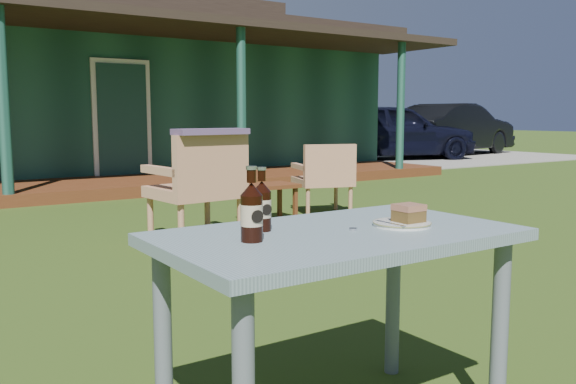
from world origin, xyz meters
TOP-DOWN VIEW (x-y plane):
  - ground at (0.00, 0.00)m, footprint 80.00×80.00m
  - gravel_strip at (10.50, 8.50)m, footprint 9.00×6.00m
  - tree_mid at (3.00, 18.50)m, footprint 0.28×0.28m
  - car_near at (9.55, 8.23)m, footprint 4.54×2.91m
  - car_far at (12.28, 8.61)m, footprint 4.56×2.23m
  - cafe_table at (0.00, -1.60)m, footprint 1.20×0.70m
  - plate at (0.24, -1.65)m, footprint 0.20×0.20m
  - cake_slice at (0.27, -1.66)m, footprint 0.09×0.09m
  - fork at (0.18, -1.66)m, footprint 0.01×0.14m
  - cola_bottle_near at (-0.21, -1.46)m, footprint 0.06×0.07m
  - cola_bottle_far at (-0.33, -1.59)m, footprint 0.07×0.07m
  - bottle_cap at (0.05, -1.62)m, footprint 0.03×0.03m
  - armchair_left at (1.03, 1.61)m, footprint 0.76×0.72m
  - armchair_right at (2.86, 2.22)m, footprint 0.73×0.71m
  - floral_throw at (1.05, 1.42)m, footprint 0.67×0.27m
  - side_table at (2.06, 2.17)m, footprint 0.60×0.40m

SIDE VIEW (x-z plane):
  - ground at x=0.00m, z-range 0.00..0.00m
  - gravel_strip at x=10.50m, z-range 0.00..0.02m
  - side_table at x=2.06m, z-range 0.14..0.54m
  - armchair_right at x=2.86m, z-range 0.05..0.85m
  - armchair_left at x=1.03m, z-range 0.06..1.01m
  - cafe_table at x=0.00m, z-range 0.26..0.98m
  - car_near at x=9.55m, z-range 0.00..1.44m
  - car_far at x=12.28m, z-range 0.00..1.44m
  - bottle_cap at x=0.05m, z-range 0.72..0.73m
  - plate at x=0.24m, z-range 0.72..0.74m
  - fork at x=0.18m, z-range 0.73..0.74m
  - cake_slice at x=0.27m, z-range 0.73..0.80m
  - cola_bottle_near at x=-0.21m, z-range 0.70..0.91m
  - cola_bottle_far at x=-0.33m, z-range 0.70..0.93m
  - floral_throw at x=1.05m, z-range 0.95..1.00m
  - tree_mid at x=3.00m, z-range 0.00..9.50m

